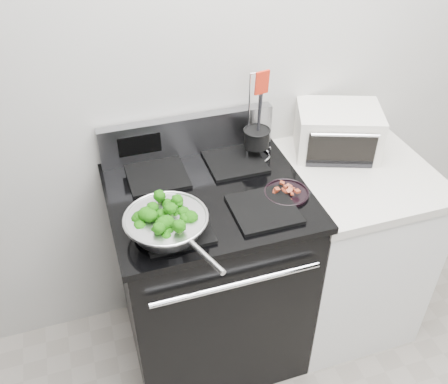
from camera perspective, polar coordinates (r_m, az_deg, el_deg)
name	(u,v)px	position (r m, az deg, el deg)	size (l,w,h in m)	color
back_wall	(252,55)	(2.14, 3.27, 15.34)	(4.00, 0.02, 2.70)	beige
gas_range	(210,273)	(2.29, -1.63, -9.23)	(0.79, 0.69, 1.13)	black
counter	(344,245)	(2.53, 13.55, -5.96)	(0.62, 0.68, 0.92)	white
skillet	(167,223)	(1.77, -6.57, -3.56)	(0.30, 0.46, 0.07)	silver
broccoli_pile	(166,219)	(1.76, -6.66, -3.08)	(0.24, 0.24, 0.08)	#093204
bacon_plate	(286,191)	(1.98, 7.16, 0.13)	(0.18, 0.18, 0.04)	black
utensil_holder	(256,142)	(2.16, 3.72, 5.67)	(0.13, 0.13, 0.40)	silver
toaster_oven	(337,131)	(2.29, 12.84, 6.84)	(0.43, 0.38, 0.21)	silver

